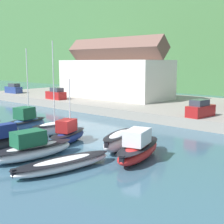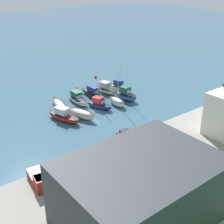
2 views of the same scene
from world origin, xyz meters
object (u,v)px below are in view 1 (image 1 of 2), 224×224
at_px(moored_boat_9, 63,164).
at_px(moored_boat_1, 52,128).
at_px(moored_boat_3, 119,140).
at_px(moored_boat_2, 68,134).
at_px(moored_boat_7, 4,141).
at_px(parked_car_0, 56,94).
at_px(parked_car_1, 14,89).
at_px(moored_boat_4, 138,148).
at_px(moored_boat_0, 26,123).
at_px(parked_car_2, 200,109).
at_px(moored_boat_8, 32,149).

bearing_deg(moored_boat_9, moored_boat_1, 156.27).
bearing_deg(moored_boat_3, moored_boat_1, 165.76).
distance_m(moored_boat_2, moored_boat_7, 6.13).
xyz_separation_m(moored_boat_1, parked_car_0, (-18.33, 15.14, 1.41)).
xyz_separation_m(moored_boat_1, moored_boat_2, (3.83, -0.99, 0.07)).
bearing_deg(parked_car_0, parked_car_1, 88.80).
height_order(moored_boat_4, parked_car_0, parked_car_0).
height_order(moored_boat_0, parked_car_2, moored_boat_0).
height_order(moored_boat_0, parked_car_1, moored_boat_0).
height_order(moored_boat_1, moored_boat_4, moored_boat_1).
distance_m(moored_boat_7, moored_boat_8, 4.24).
bearing_deg(parked_car_1, moored_boat_4, -112.31).
xyz_separation_m(moored_boat_3, moored_boat_7, (-7.81, -7.26, -0.00)).
bearing_deg(moored_boat_9, moored_boat_4, 76.86).
bearing_deg(moored_boat_1, parked_car_2, 61.74).
distance_m(moored_boat_0, moored_boat_3, 12.64).
bearing_deg(moored_boat_0, parked_car_2, 41.00).
distance_m(parked_car_0, parked_car_2, 28.45).
bearing_deg(moored_boat_1, parked_car_1, 160.20).
height_order(moored_boat_4, moored_boat_7, moored_boat_4).
distance_m(moored_boat_0, moored_boat_2, 7.18).
bearing_deg(moored_boat_0, parked_car_0, 123.32).
xyz_separation_m(moored_boat_7, parked_car_0, (-19.69, 21.74, 1.35)).
relative_size(moored_boat_2, parked_car_2, 1.47).
bearing_deg(parked_car_1, moored_boat_0, -121.51).
bearing_deg(moored_boat_3, moored_boat_4, -40.53).
height_order(moored_boat_3, parked_car_1, parked_car_1).
bearing_deg(moored_boat_8, parked_car_2, 83.08).
bearing_deg(parked_car_1, moored_boat_3, -112.14).
xyz_separation_m(moored_boat_2, moored_boat_7, (-2.47, -5.61, -0.01)).
height_order(parked_car_0, parked_car_1, same).
bearing_deg(parked_car_0, moored_boat_9, -124.63).
bearing_deg(parked_car_0, moored_boat_7, -134.77).
distance_m(moored_boat_9, parked_car_0, 35.54).
relative_size(moored_boat_2, moored_boat_9, 0.76).
xyz_separation_m(moored_boat_2, moored_boat_8, (1.77, -5.42, -0.00)).
relative_size(moored_boat_0, moored_boat_2, 1.49).
bearing_deg(parked_car_2, moored_boat_8, -96.29).
bearing_deg(moored_boat_4, moored_boat_9, -129.16).
height_order(moored_boat_9, parked_car_1, parked_car_1).
height_order(moored_boat_1, parked_car_1, moored_boat_1).
xyz_separation_m(moored_boat_7, parked_car_1, (-36.15, 22.97, 1.35)).
xyz_separation_m(moored_boat_4, parked_car_2, (-2.20, 15.83, 1.28)).
bearing_deg(moored_boat_9, parked_car_2, 99.26).
distance_m(moored_boat_8, parked_car_1, 46.39).
relative_size(moored_boat_7, moored_boat_8, 1.10).
distance_m(moored_boat_1, moored_boat_7, 6.74).
xyz_separation_m(moored_boat_3, moored_boat_4, (3.15, -1.28, 0.07)).
relative_size(moored_boat_4, parked_car_0, 1.80).
bearing_deg(parked_car_0, moored_boat_8, -128.95).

